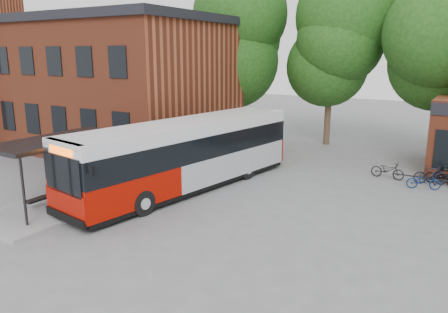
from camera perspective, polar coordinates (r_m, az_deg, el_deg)
The scene contains 12 objects.
ground at distance 17.29m, azimuth -8.01°, elevation -7.93°, with size 100.00×100.00×0.00m, color slate.
station_building at distance 31.69m, azimuth -16.60°, elevation 9.22°, with size 18.40×10.40×8.50m, color brown, non-canonical shape.
bus_shelter at distance 19.27m, azimuth -20.56°, elevation -1.90°, with size 3.60×7.00×2.90m, color #27272A, non-canonical shape.
tree_0 at distance 32.78m, azimuth 1.18°, elevation 12.07°, with size 7.92×7.92×11.00m, color #184211, non-canonical shape.
tree_1 at distance 30.90m, azimuth 13.71°, elevation 11.06°, with size 7.92×7.92×10.40m, color #184211, non-canonical shape.
tree_2 at distance 28.57m, azimuth 26.84°, elevation 10.48°, with size 7.92×7.92×11.00m, color #184211, non-canonical shape.
city_bus at distance 20.33m, azimuth -4.90°, elevation 0.13°, with size 2.69×12.61×3.21m, color #A40B00, non-canonical shape.
bicycle_0 at distance 23.71m, azimuth 20.57°, elevation -1.66°, with size 0.59×1.68×0.88m, color black.
bicycle_1 at distance 23.49m, azimuth 25.39°, elevation -2.16°, with size 0.45×1.59×0.95m, color black.
bicycle_2 at distance 22.52m, azimuth 24.62°, elevation -2.93°, with size 0.53×1.51×0.79m, color navy.
bicycle_3 at distance 23.89m, azimuth 27.25°, elevation -2.20°, with size 0.42×1.47×0.89m, color black.
bicycle_4 at distance 23.59m, azimuth 26.53°, elevation -2.37°, with size 0.55×1.59×0.84m, color black.
Camera 1 is at (10.22, -12.47, 6.24)m, focal length 35.00 mm.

